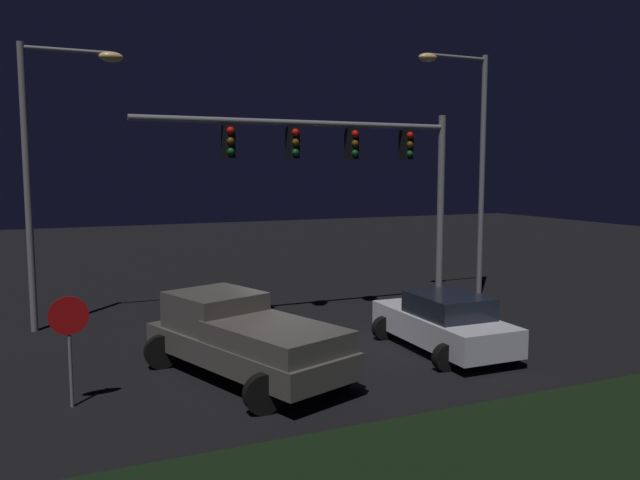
% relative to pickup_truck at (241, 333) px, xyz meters
% --- Properties ---
extents(ground_plane, '(80.00, 80.00, 0.00)m').
position_rel_pickup_truck_xyz_m(ground_plane, '(1.95, 1.84, -1.00)').
color(ground_plane, black).
extents(pickup_truck, '(4.04, 5.76, 1.80)m').
position_rel_pickup_truck_xyz_m(pickup_truck, '(0.00, 0.00, 0.00)').
color(pickup_truck, '#514C47').
rests_on(pickup_truck, ground_plane).
extents(car_sedan, '(2.53, 4.43, 1.51)m').
position_rel_pickup_truck_xyz_m(car_sedan, '(5.41, -0.14, -0.26)').
color(car_sedan, silver).
rests_on(car_sedan, ground_plane).
extents(traffic_signal_gantry, '(10.32, 0.56, 6.50)m').
position_rel_pickup_truck_xyz_m(traffic_signal_gantry, '(5.08, 4.48, 4.03)').
color(traffic_signal_gantry, slate).
rests_on(traffic_signal_gantry, ground_plane).
extents(street_lamp_left, '(2.85, 0.44, 8.23)m').
position_rel_pickup_truck_xyz_m(street_lamp_left, '(-3.77, 6.36, 4.20)').
color(street_lamp_left, slate).
rests_on(street_lamp_left, ground_plane).
extents(street_lamp_right, '(2.90, 0.44, 8.78)m').
position_rel_pickup_truck_xyz_m(street_lamp_right, '(10.28, 5.38, 4.50)').
color(street_lamp_right, slate).
rests_on(street_lamp_right, ground_plane).
extents(stop_sign, '(0.76, 0.08, 2.23)m').
position_rel_pickup_truck_xyz_m(stop_sign, '(-3.62, -0.47, 0.56)').
color(stop_sign, slate).
rests_on(stop_sign, ground_plane).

